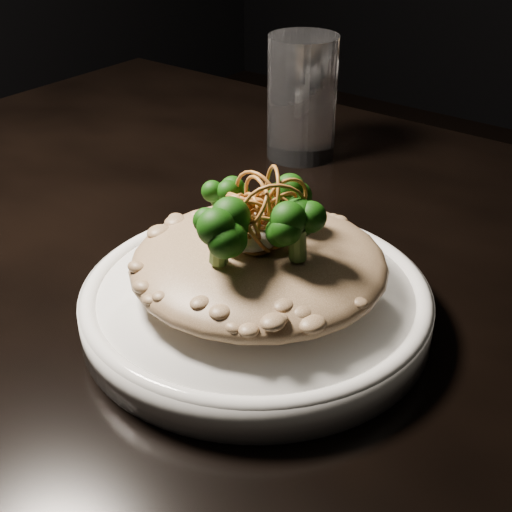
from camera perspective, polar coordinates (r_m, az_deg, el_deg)
The scene contains 7 objects.
table at distance 0.64m, azimuth 0.09°, elevation -7.19°, with size 1.10×0.80×0.75m.
plate at distance 0.53m, azimuth 0.00°, elevation -3.91°, with size 0.26×0.26×0.03m, color white.
risotto at distance 0.51m, azimuth 0.22°, elevation -0.59°, with size 0.19×0.19×0.04m, color brown.
broccoli at distance 0.48m, azimuth 0.00°, elevation 3.18°, with size 0.12×0.12×0.04m, color black, non-canonical shape.
cheese at distance 0.49m, azimuth -0.61°, elevation 1.83°, with size 0.05×0.05×0.01m, color white.
shallots at distance 0.48m, azimuth 0.63°, elevation 4.37°, with size 0.06×0.06×0.04m, color brown, non-canonical shape.
drinking_glass at distance 0.79m, azimuth 3.69°, elevation 12.51°, with size 0.08×0.08×0.13m, color white.
Camera 1 is at (0.31, -0.40, 1.06)m, focal length 50.00 mm.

